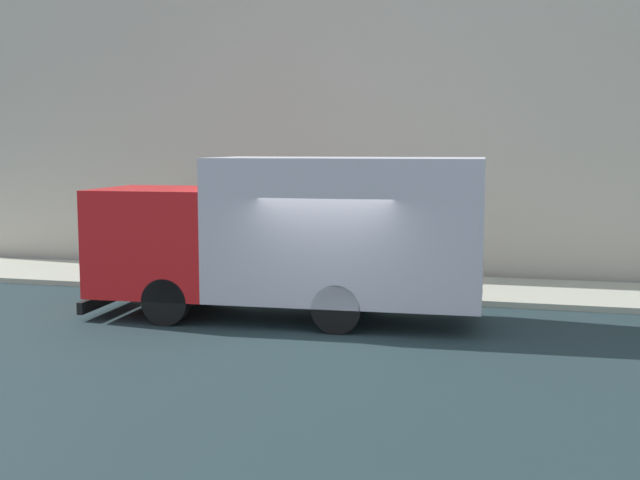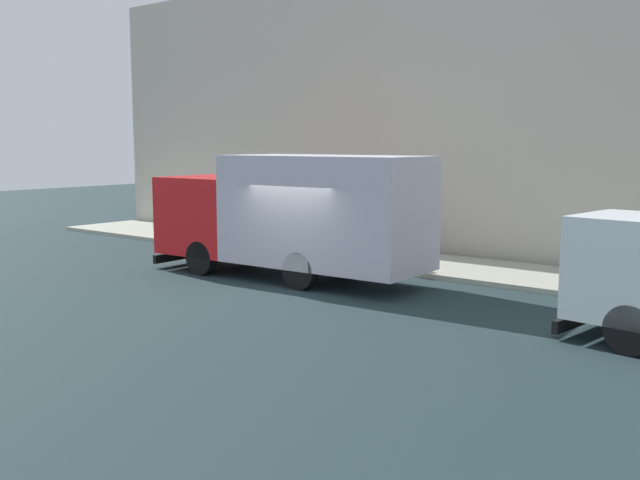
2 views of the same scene
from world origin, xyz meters
name	(u,v)px [view 1 (image 1 of 2)]	position (x,y,z in m)	size (l,w,h in m)	color
ground	(329,331)	(0.00, 0.00, 0.00)	(80.00, 80.00, 0.00)	#1F3034
sidewalk	(375,286)	(4.63, 0.00, 0.07)	(3.26, 30.00, 0.13)	#ABAC98
building_facade	(391,101)	(6.76, 0.00, 4.61)	(0.50, 30.00, 9.22)	beige
large_utility_truck	(294,233)	(0.83, 0.91, 1.73)	(2.70, 7.91, 3.22)	red
pedestrian_walking	(196,239)	(5.39, 4.99, 0.98)	(0.50, 0.50, 1.62)	#4B324C
pedestrian_standing	(275,240)	(5.26, 2.75, 1.04)	(0.46, 0.46, 1.70)	brown
pedestrian_third	(382,242)	(5.74, 0.04, 1.00)	(0.42, 0.42, 1.65)	brown
traffic_cone_orange	(136,269)	(3.37, 5.72, 0.43)	(0.42, 0.42, 0.60)	orange
street_sign_post	(337,233)	(3.44, 0.67, 1.46)	(0.44, 0.08, 2.22)	#4C5156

